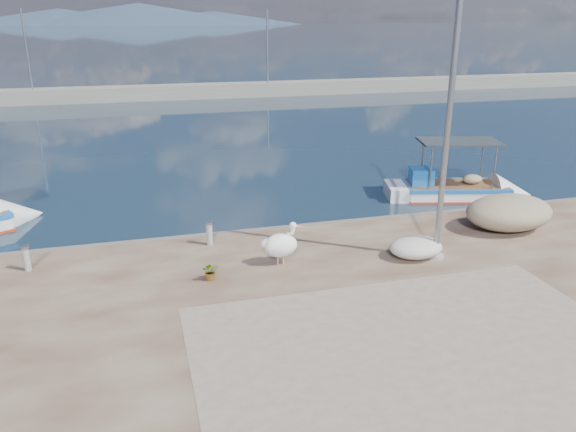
# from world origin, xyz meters

# --- Properties ---
(ground) EXTENTS (1400.00, 1400.00, 0.00)m
(ground) POSITION_xyz_m (0.00, 0.00, 0.00)
(ground) COLOR #162635
(ground) RESTS_ON ground
(quay_patch) EXTENTS (9.00, 7.00, 0.01)m
(quay_patch) POSITION_xyz_m (1.00, -3.00, 0.50)
(quay_patch) COLOR gray
(quay_patch) RESTS_ON quay
(breakwater) EXTENTS (120.00, 2.20, 7.50)m
(breakwater) POSITION_xyz_m (-0.00, 40.00, 0.60)
(breakwater) COLOR gray
(breakwater) RESTS_ON ground
(mountains) EXTENTS (370.00, 280.00, 22.00)m
(mountains) POSITION_xyz_m (4.39, 650.00, 9.51)
(mountains) COLOR #28384C
(mountains) RESTS_ON ground
(boat_right) EXTENTS (5.82, 3.13, 2.66)m
(boat_right) POSITION_xyz_m (7.94, 7.81, 0.21)
(boat_right) COLOR white
(boat_right) RESTS_ON ground
(pelican) EXTENTS (1.27, 0.78, 1.20)m
(pelican) POSITION_xyz_m (-0.60, 2.28, 1.07)
(pelican) COLOR tan
(pelican) RESTS_ON quay
(lamp_post) EXTENTS (0.44, 0.96, 7.00)m
(lamp_post) POSITION_xyz_m (3.63, 1.60, 3.80)
(lamp_post) COLOR gray
(lamp_post) RESTS_ON quay
(bollard_near) EXTENTS (0.23, 0.23, 0.71)m
(bollard_near) POSITION_xyz_m (-2.27, 4.16, 0.89)
(bollard_near) COLOR gray
(bollard_near) RESTS_ON quay
(bollard_far) EXTENTS (0.23, 0.23, 0.69)m
(bollard_far) POSITION_xyz_m (-7.13, 3.66, 0.88)
(bollard_far) COLOR gray
(bollard_far) RESTS_ON quay
(potted_plant) EXTENTS (0.46, 0.41, 0.47)m
(potted_plant) POSITION_xyz_m (-2.57, 1.83, 0.73)
(potted_plant) COLOR #33722D
(potted_plant) RESTS_ON quay
(net_pile_c) EXTENTS (2.79, 1.99, 1.10)m
(net_pile_c) POSITION_xyz_m (6.93, 2.99, 1.05)
(net_pile_c) COLOR tan
(net_pile_c) RESTS_ON quay
(net_pile_d) EXTENTS (1.51, 1.13, 0.57)m
(net_pile_d) POSITION_xyz_m (3.11, 1.76, 0.78)
(net_pile_d) COLOR silver
(net_pile_d) RESTS_ON quay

